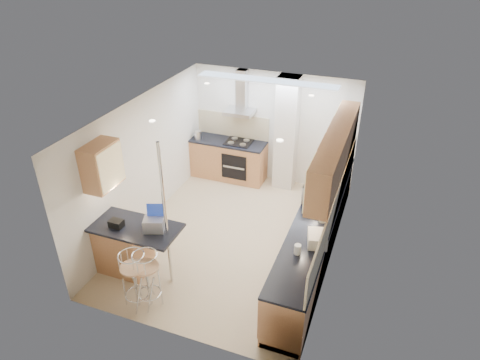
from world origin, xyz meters
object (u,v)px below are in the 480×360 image
at_px(microwave, 317,190).
at_px(bar_stool_end, 148,280).
at_px(laptop, 154,224).
at_px(bar_stool_near, 135,280).
at_px(bread_bin, 317,239).

height_order(microwave, bar_stool_end, microwave).
distance_m(laptop, bar_stool_end, 0.83).
distance_m(bar_stool_near, bread_bin, 2.77).
distance_m(microwave, bread_bin, 1.29).
bearing_deg(microwave, bar_stool_near, 140.91).
relative_size(microwave, bar_stool_end, 0.61).
height_order(laptop, bread_bin, laptop).
relative_size(bar_stool_near, bread_bin, 2.80).
relative_size(bar_stool_end, bread_bin, 2.74).
xyz_separation_m(bar_stool_end, bread_bin, (2.25, 1.17, 0.53)).
bearing_deg(bread_bin, laptop, 179.25).
bearing_deg(bar_stool_near, microwave, 50.46).
relative_size(microwave, laptop, 1.92).
bearing_deg(microwave, laptop, 131.73).
bearing_deg(laptop, bar_stool_near, -109.08).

